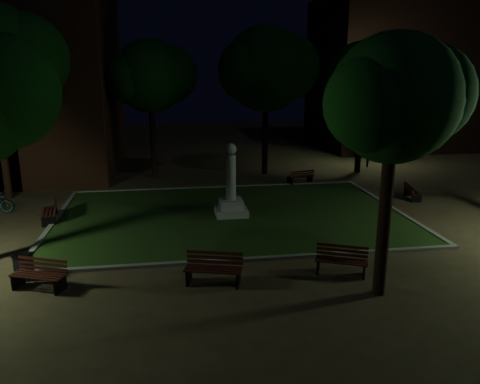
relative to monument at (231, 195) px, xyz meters
The scene contains 18 objects.
ground 2.22m from the monument, 90.00° to the right, with size 80.00×80.00×0.00m, color #493A25.
lawn 0.92m from the monument, ahead, with size 15.00×10.00×0.08m, color #244115.
lawn_kerb 0.90m from the monument, ahead, with size 15.40×10.40×0.12m.
monument is the anchor object (origin of this frame).
building_far 25.95m from the monument, 45.00° to the left, with size 16.00×10.00×12.00m, color #492618.
tree_north_wl 10.35m from the monument, 112.46° to the left, with size 5.18×4.23×8.09m.
tree_north_er 10.55m from the monument, 68.15° to the left, with size 6.24×5.09×8.93m.
tree_ne 13.14m from the monument, 40.56° to the left, with size 5.73×4.68×8.05m.
tree_se 9.88m from the monument, 67.28° to the right, with size 4.25×3.47×7.36m.
lamppost_nw 13.89m from the monument, 144.92° to the left, with size 1.18×0.28×4.73m.
lamppost_ne 14.30m from the monument, 41.95° to the left, with size 1.18×0.28×4.58m.
bench_near_left 6.78m from the monument, 102.09° to the right, with size 1.85×1.06×0.96m.
bench_near_right 7.07m from the monument, 67.50° to the right, with size 1.73×1.17×0.90m.
bench_west_near 9.05m from the monument, 136.76° to the right, with size 1.73×1.14×0.90m.
bench_left_side 7.78m from the monument, behind, with size 0.85×1.74×0.91m.
bench_right_side 9.51m from the monument, ahead, with size 0.74×1.48×0.77m.
bench_far_side 7.11m from the monument, 48.48° to the left, with size 1.62×0.96×0.84m.
trash_bin 9.05m from the monument, 143.38° to the right, with size 0.60×0.60×0.82m.
Camera 1 is at (-2.61, -17.76, 6.38)m, focal length 35.00 mm.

